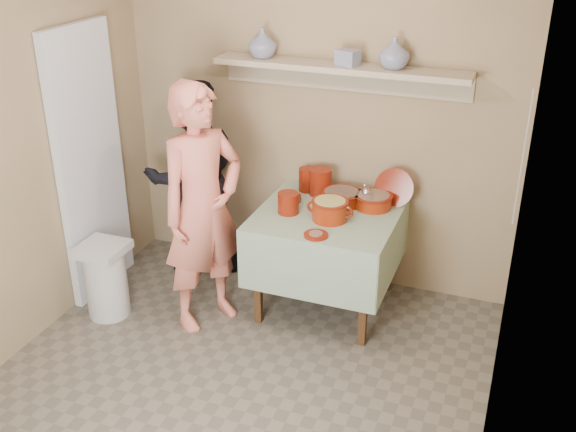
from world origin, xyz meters
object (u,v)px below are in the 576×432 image
at_px(serving_table, 328,227).
at_px(cazuela_rice, 330,208).
at_px(person_helper, 194,178).
at_px(trash_bin, 106,279).
at_px(person_cook, 203,209).

bearing_deg(serving_table, cazuela_rice, -68.11).
bearing_deg(person_helper, cazuela_rice, 130.61).
bearing_deg(cazuela_rice, person_helper, 166.27).
distance_m(serving_table, trash_bin, 1.63).
bearing_deg(cazuela_rice, person_cook, -155.40).
bearing_deg(trash_bin, serving_table, 24.95).
xyz_separation_m(serving_table, cazuela_rice, (0.04, -0.11, 0.20)).
bearing_deg(person_cook, trash_bin, 134.10).
relative_size(serving_table, trash_bin, 1.74).
bearing_deg(person_cook, serving_table, -29.43).
xyz_separation_m(person_cook, cazuela_rice, (0.78, 0.36, -0.02)).
relative_size(serving_table, cazuela_rice, 2.95).
height_order(serving_table, cazuela_rice, cazuela_rice).
height_order(person_helper, serving_table, person_helper).
distance_m(person_helper, serving_table, 1.17).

